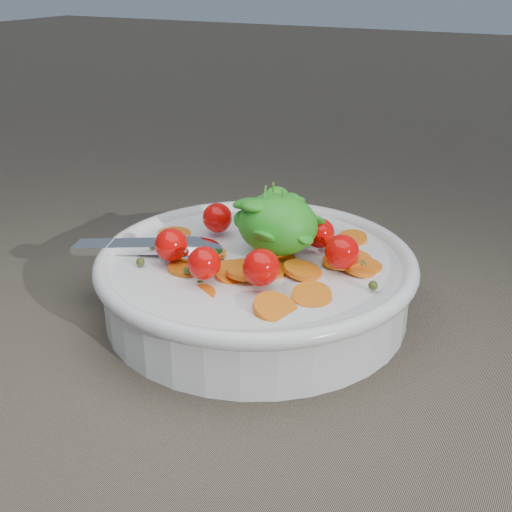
% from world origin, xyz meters
% --- Properties ---
extents(ground, '(6.00, 6.00, 0.00)m').
position_xyz_m(ground, '(0.00, 0.00, 0.00)').
color(ground, '#7A6B57').
rests_on(ground, ground).
extents(bowl, '(0.34, 0.31, 0.13)m').
position_xyz_m(bowl, '(-0.01, -0.00, 0.04)').
color(bowl, silver).
rests_on(bowl, ground).
extents(napkin, '(0.19, 0.18, 0.01)m').
position_xyz_m(napkin, '(-0.02, 0.16, 0.00)').
color(napkin, white).
rests_on(napkin, ground).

